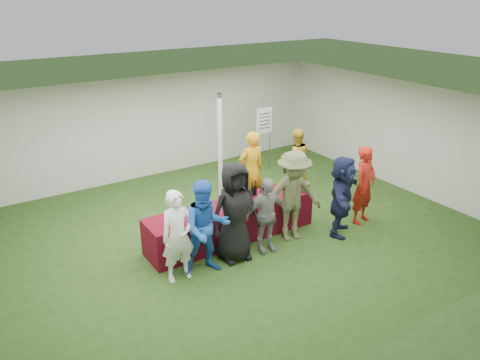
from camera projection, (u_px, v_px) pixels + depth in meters
ground at (230, 233)px, 9.84m from camera, size 60.00×60.00×0.00m
tent at (220, 153)px, 10.51m from camera, size 10.00×10.00×10.00m
serving_table at (232, 222)px, 9.51m from camera, size 3.60×0.80×0.75m
wine_bottles at (251, 191)px, 9.72m from camera, size 0.58×0.15×0.32m
wine_glasses at (219, 210)px, 8.92m from camera, size 2.66×0.11×0.16m
water_bottle at (235, 197)px, 9.46m from camera, size 0.07×0.07×0.23m
bar_towel at (289, 187)px, 10.16m from camera, size 0.25×0.18×0.03m
dump_bucket at (303, 187)px, 10.00m from camera, size 0.27×0.27×0.18m
wine_list_sign at (264, 125)px, 12.72m from camera, size 0.50×0.03×1.80m
staff_pourer at (251, 170)px, 10.74m from camera, size 0.67×0.44×1.82m
staff_back at (296, 159)px, 11.78m from camera, size 0.93×0.82×1.58m
customer_0 at (178, 236)px, 8.01m from camera, size 0.62×0.41×1.68m
customer_1 at (206, 228)px, 8.20m from camera, size 1.00×0.86×1.77m
customer_2 at (235, 212)px, 8.59m from camera, size 0.98×0.67×1.94m
customer_3 at (266, 215)px, 8.93m from camera, size 0.92×0.46×1.52m
customer_4 at (293, 196)px, 9.30m from camera, size 1.33×0.92×1.89m
customer_5 at (342, 196)px, 9.54m from camera, size 1.54×1.40×1.71m
customer_6 at (364, 185)px, 10.02m from camera, size 0.72×0.56×1.74m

